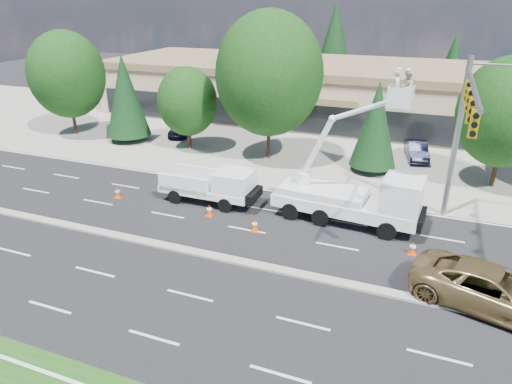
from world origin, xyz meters
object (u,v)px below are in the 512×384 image
at_px(signal_mast, 463,122).
at_px(utility_pickup, 214,189).
at_px(bucket_truck, 359,193).
at_px(minivan, 492,289).

height_order(signal_mast, utility_pickup, signal_mast).
bearing_deg(signal_mast, bucket_truck, -168.86).
bearing_deg(utility_pickup, minivan, -19.03).
distance_m(signal_mast, bucket_truck, 6.27).
height_order(bucket_truck, minivan, bucket_truck).
bearing_deg(utility_pickup, bucket_truck, 2.18).
height_order(utility_pickup, minivan, utility_pickup).
distance_m(bucket_truck, minivan, 8.50).
xyz_separation_m(utility_pickup, bucket_truck, (8.71, 0.32, 0.95)).
height_order(signal_mast, bucket_truck, signal_mast).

